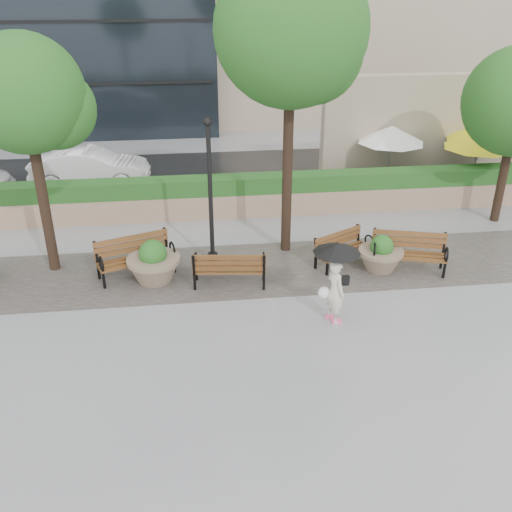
{
  "coord_description": "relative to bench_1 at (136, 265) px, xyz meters",
  "views": [
    {
      "loc": [
        -0.59,
        -10.86,
        7.42
      ],
      "look_at": [
        0.94,
        1.63,
        1.1
      ],
      "focal_mm": 40.0,
      "sensor_mm": 36.0,
      "label": 1
    }
  ],
  "objects": [
    {
      "name": "asphalt_street",
      "position": [
        2.13,
        7.99,
        -0.32
      ],
      "size": [
        40.0,
        7.0,
        0.0
      ],
      "primitive_type": "cube",
      "color": "black",
      "rests_on": "ground"
    },
    {
      "name": "tree_0",
      "position": [
        -2.14,
        0.78,
        4.3
      ],
      "size": [
        3.07,
        2.91,
        6.22
      ],
      "color": "black",
      "rests_on": "ground"
    },
    {
      "name": "tree_1",
      "position": [
        4.42,
        1.21,
        5.61
      ],
      "size": [
        3.92,
        3.91,
        8.05
      ],
      "color": "black",
      "rests_on": "ground"
    },
    {
      "name": "pedestrian",
      "position": [
        4.74,
        -2.78,
        0.89
      ],
      "size": [
        1.09,
        1.09,
        2.0
      ],
      "rotation": [
        0.0,
        0.0,
        1.92
      ],
      "color": "beige",
      "rests_on": "ground"
    },
    {
      "name": "patio_umb_white",
      "position": [
        9.04,
        6.13,
        1.67
      ],
      "size": [
        2.5,
        2.5,
        2.3
      ],
      "color": "black",
      "rests_on": "ground"
    },
    {
      "name": "hedge_wall",
      "position": [
        2.13,
        3.99,
        0.34
      ],
      "size": [
        24.0,
        0.8,
        1.35
      ],
      "color": "#9D8065",
      "rests_on": "ground"
    },
    {
      "name": "bench_2",
      "position": [
        2.45,
        -0.82,
        -0.02
      ],
      "size": [
        1.95,
        0.96,
        1.01
      ],
      "rotation": [
        0.0,
        0.0,
        3.03
      ],
      "color": "brown",
      "rests_on": "ground"
    },
    {
      "name": "patio_umb_yellow_b",
      "position": [
        12.42,
        6.01,
        1.67
      ],
      "size": [
        2.5,
        2.5,
        2.3
      ],
      "color": "black",
      "rests_on": "ground"
    },
    {
      "name": "cobble_strip",
      "position": [
        2.13,
        -0.01,
        -0.32
      ],
      "size": [
        28.0,
        3.2,
        0.01
      ],
      "primitive_type": "cube",
      "color": "#383330",
      "rests_on": "ground"
    },
    {
      "name": "bench_1",
      "position": [
        0.0,
        0.0,
        0.0
      ],
      "size": [
        2.16,
        1.45,
        1.08
      ],
      "rotation": [
        0.0,
        0.0,
        0.36
      ],
      "color": "brown",
      "rests_on": "ground"
    },
    {
      "name": "lamppost",
      "position": [
        2.08,
        0.51,
        1.5
      ],
      "size": [
        0.28,
        0.28,
        4.12
      ],
      "color": "black",
      "rests_on": "ground"
    },
    {
      "name": "cafe_wall",
      "position": [
        11.63,
        6.99,
        1.68
      ],
      "size": [
        10.0,
        0.6,
        4.0
      ],
      "primitive_type": "cube",
      "color": "tan",
      "rests_on": "ground"
    },
    {
      "name": "cafe_hedge",
      "position": [
        11.13,
        4.79,
        0.13
      ],
      "size": [
        8.0,
        0.5,
        0.9
      ],
      "primitive_type": "cube",
      "color": "#234918",
      "rests_on": "ground"
    },
    {
      "name": "ground",
      "position": [
        2.13,
        -3.01,
        -0.32
      ],
      "size": [
        100.0,
        100.0,
        0.0
      ],
      "primitive_type": "plane",
      "color": "gray",
      "rests_on": "ground"
    },
    {
      "name": "bench_3",
      "position": [
        5.7,
        -0.01,
        -0.05
      ],
      "size": [
        1.79,
        1.41,
        0.91
      ],
      "rotation": [
        0.0,
        0.0,
        0.51
      ],
      "color": "brown",
      "rests_on": "ground"
    },
    {
      "name": "patio_umb_yellow_a",
      "position": [
        11.91,
        5.02,
        1.67
      ],
      "size": [
        2.5,
        2.5,
        2.3
      ],
      "color": "black",
      "rests_on": "ground"
    },
    {
      "name": "car_right",
      "position": [
        -2.17,
        7.59,
        0.4
      ],
      "size": [
        4.45,
        1.76,
        1.44
      ],
      "primitive_type": "imported",
      "rotation": [
        0.0,
        0.0,
        1.52
      ],
      "color": "silver",
      "rests_on": "ground"
    },
    {
      "name": "planter_left",
      "position": [
        0.49,
        -0.34,
        0.14
      ],
      "size": [
        1.41,
        1.41,
        1.18
      ],
      "color": "#7F6B56",
      "rests_on": "ground"
    },
    {
      "name": "planter_right",
      "position": [
        6.64,
        -0.44,
        0.08
      ],
      "size": [
        1.22,
        1.22,
        1.02
      ],
      "color": "#7F6B56",
      "rests_on": "ground"
    },
    {
      "name": "bench_4",
      "position": [
        7.36,
        -0.6,
        -0.01
      ],
      "size": [
        2.11,
        1.31,
        1.06
      ],
      "rotation": [
        0.0,
        0.0,
        -0.28
      ],
      "color": "brown",
      "rests_on": "ground"
    }
  ]
}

